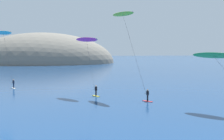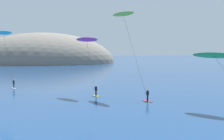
# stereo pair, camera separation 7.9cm
# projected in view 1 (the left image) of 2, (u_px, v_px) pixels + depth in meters

# --- Properties ---
(headland_island) EXTENTS (79.76, 58.75, 31.90)m
(headland_island) POSITION_uv_depth(u_px,v_px,m) (45.00, 63.00, 153.62)
(headland_island) COLOR #7A705B
(headland_island) RESTS_ON ground
(kitesurfer_magenta) EXTENTS (3.81, 4.58, 9.15)m
(kitesurfer_magenta) POSITION_uv_depth(u_px,v_px,m) (87.00, 45.00, 43.86)
(kitesurfer_magenta) COLOR yellow
(kitesurfer_magenta) RESTS_ON ground
(kitesurfer_cyan) EXTENTS (4.86, 6.49, 10.77)m
(kitesurfer_cyan) POSITION_uv_depth(u_px,v_px,m) (4.00, 36.00, 53.39)
(kitesurfer_cyan) COLOR silver
(kitesurfer_cyan) RESTS_ON ground
(kitesurfer_green) EXTENTS (5.84, 7.11, 6.94)m
(kitesurfer_green) POSITION_uv_depth(u_px,v_px,m) (217.00, 59.00, 32.82)
(kitesurfer_green) COLOR red
(kitesurfer_green) RESTS_ON ground
(kitesurfer_lime) EXTENTS (4.38, 8.80, 12.92)m
(kitesurfer_lime) POSITION_uv_depth(u_px,v_px,m) (125.00, 21.00, 42.43)
(kitesurfer_lime) COLOR red
(kitesurfer_lime) RESTS_ON ground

